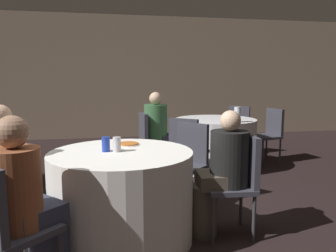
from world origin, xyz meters
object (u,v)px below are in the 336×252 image
at_px(chair_far_west, 149,137).
at_px(chair_near_southwest, 3,221).
at_px(chair_far_northeast, 237,126).
at_px(pizza_plate_near, 128,144).
at_px(bottle_far, 237,115).
at_px(table_far, 215,144).
at_px(person_white_shirt, 13,176).
at_px(soda_can_blue, 106,144).
at_px(table_near, 122,196).
at_px(person_green_jacket, 160,133).
at_px(chair_far_east, 270,130).
at_px(chair_far_southwest, 186,146).
at_px(person_black_shirt, 220,173).
at_px(chair_near_east, 239,175).
at_px(person_floral_shirt, 29,206).
at_px(chair_near_northeast, 188,156).
at_px(soda_can_silver, 117,144).

bearing_deg(chair_far_west, chair_near_southwest, -31.20).
xyz_separation_m(chair_near_southwest, chair_far_northeast, (2.89, 3.49, 0.00)).
relative_size(pizza_plate_near, bottle_far, 1.02).
bearing_deg(table_far, person_white_shirt, -139.48).
distance_m(chair_near_southwest, soda_can_blue, 0.98).
height_order(table_near, bottle_far, bottle_far).
bearing_deg(person_green_jacket, person_white_shirt, -44.40).
xyz_separation_m(chair_far_west, chair_far_east, (2.02, 0.31, 0.00)).
bearing_deg(chair_far_southwest, person_green_jacket, 146.02).
bearing_deg(chair_far_west, person_black_shirt, 3.58).
bearing_deg(chair_far_northeast, chair_near_east, 109.15).
distance_m(chair_far_east, person_floral_shirt, 4.18).
height_order(chair_far_northeast, pizza_plate_near, chair_far_northeast).
distance_m(table_near, chair_near_northeast, 1.01).
xyz_separation_m(table_far, chair_near_northeast, (-0.76, -1.34, 0.15)).
distance_m(chair_near_northeast, chair_far_northeast, 2.56).
relative_size(person_white_shirt, soda_can_blue, 9.46).
bearing_deg(soda_can_silver, person_green_jacket, 70.71).
bearing_deg(chair_far_west, chair_far_east, 92.33).
relative_size(chair_far_southwest, soda_can_silver, 7.18).
bearing_deg(person_black_shirt, chair_far_east, -30.77).
distance_m(table_far, chair_far_west, 1.03).
relative_size(person_floral_shirt, soda_can_blue, 9.30).
bearing_deg(table_near, soda_can_blue, 168.99).
relative_size(chair_far_southwest, soda_can_blue, 7.18).
bearing_deg(soda_can_blue, pizza_plate_near, 51.69).
relative_size(chair_far_east, bottle_far, 4.10).
relative_size(chair_far_northeast, person_floral_shirt, 0.77).
relative_size(chair_near_southwest, bottle_far, 4.10).
distance_m(chair_near_southwest, chair_far_east, 4.35).
xyz_separation_m(chair_far_west, person_black_shirt, (0.35, -1.99, 0.02)).
distance_m(chair_far_southwest, person_green_jacket, 0.73).
distance_m(chair_far_west, soda_can_silver, 2.00).
xyz_separation_m(chair_far_east, person_black_shirt, (-1.67, -2.30, 0.02)).
height_order(chair_far_southwest, person_green_jacket, person_green_jacket).
height_order(chair_far_west, chair_far_east, same).
bearing_deg(table_near, chair_near_east, -5.23).
xyz_separation_m(chair_far_northeast, soda_can_silver, (-2.21, -2.79, 0.29)).
relative_size(chair_far_northeast, bottle_far, 4.10).
height_order(table_far, bottle_far, bottle_far).
bearing_deg(chair_near_southwest, chair_far_northeast, 96.21).
xyz_separation_m(person_green_jacket, soda_can_silver, (-0.67, -1.92, 0.23)).
xyz_separation_m(chair_near_east, bottle_far, (0.67, 1.69, 0.34)).
bearing_deg(person_black_shirt, chair_near_southwest, 117.06).
bearing_deg(bottle_far, chair_near_southwest, -136.19).
xyz_separation_m(chair_near_southwest, person_green_jacket, (1.36, 2.63, 0.06)).
bearing_deg(person_white_shirt, chair_far_east, 124.71).
bearing_deg(chair_far_west, person_white_shirt, -41.56).
height_order(table_far, soda_can_blue, soda_can_blue).
height_order(chair_far_west, person_green_jacket, person_green_jacket).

